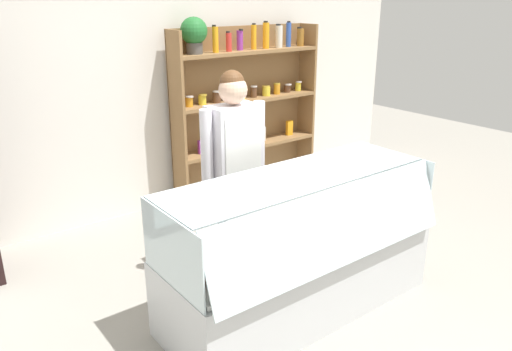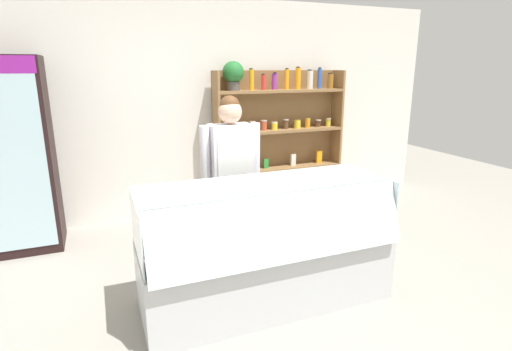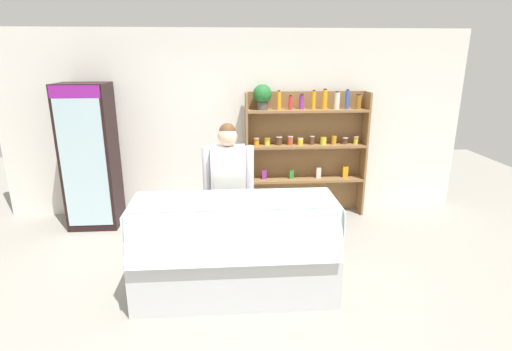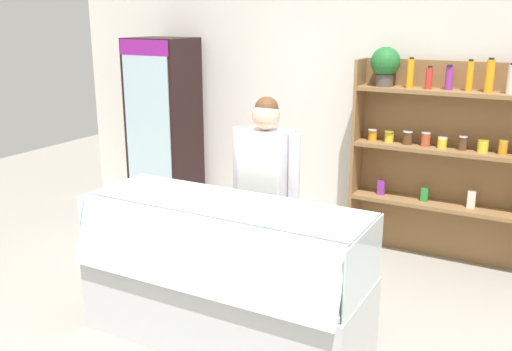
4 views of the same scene
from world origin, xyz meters
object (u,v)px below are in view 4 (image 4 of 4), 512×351
(shelving_unit, at_px, (446,145))
(shop_clerk, at_px, (265,183))
(deli_display_case, at_px, (225,298))
(drinks_fridge, at_px, (164,130))

(shelving_unit, xyz_separation_m, shop_clerk, (-1.08, -1.41, -0.14))
(shelving_unit, xyz_separation_m, deli_display_case, (-1.03, -2.11, -0.79))
(deli_display_case, xyz_separation_m, shop_clerk, (-0.05, 0.70, 0.65))
(shelving_unit, relative_size, deli_display_case, 0.98)
(shelving_unit, height_order, deli_display_case, shelving_unit)
(shelving_unit, relative_size, shop_clerk, 1.19)
(shop_clerk, bearing_deg, drinks_fridge, 147.73)
(deli_display_case, bearing_deg, shop_clerk, 93.95)
(drinks_fridge, height_order, shelving_unit, drinks_fridge)
(shelving_unit, distance_m, shop_clerk, 1.78)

